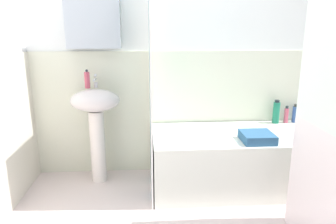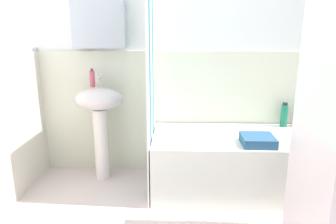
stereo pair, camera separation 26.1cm
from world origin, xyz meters
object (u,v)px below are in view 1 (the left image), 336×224
object	(u,v)px
soap_dispenser	(87,80)
conditioner_bottle	(286,115)
shampoo_bottle	(295,114)
towel_folded	(257,137)
bathtub	(237,160)
sink	(96,115)
lotion_bottle	(276,112)

from	to	relation	value
soap_dispenser	conditioner_bottle	size ratio (longest dim) A/B	1.00
shampoo_bottle	towel_folded	bearing A→B (deg)	-137.58
bathtub	conditioner_bottle	distance (m)	0.72
bathtub	conditioner_bottle	size ratio (longest dim) A/B	8.91
sink	bathtub	distance (m)	1.34
sink	bathtub	xyz separation A→B (m)	(1.27, -0.18, -0.39)
sink	towel_folded	world-z (taller)	sink
bathtub	sink	bearing A→B (deg)	171.97
towel_folded	sink	bearing A→B (deg)	164.03
lotion_bottle	towel_folded	world-z (taller)	lotion_bottle
conditioner_bottle	sink	bearing A→B (deg)	-176.38
lotion_bottle	soap_dispenser	bearing A→B (deg)	-178.49
sink	bathtub	world-z (taller)	sink
sink	soap_dispenser	xyz separation A→B (m)	(-0.07, 0.07, 0.31)
lotion_bottle	towel_folded	distance (m)	0.63
towel_folded	conditioner_bottle	bearing A→B (deg)	47.13
towel_folded	lotion_bottle	bearing A→B (deg)	54.18
soap_dispenser	bathtub	xyz separation A→B (m)	(1.34, -0.25, -0.71)
soap_dispenser	bathtub	world-z (taller)	soap_dispenser
lotion_bottle	sink	bearing A→B (deg)	-176.15
bathtub	lotion_bottle	xyz separation A→B (m)	(0.46, 0.30, 0.36)
conditioner_bottle	towel_folded	xyz separation A→B (m)	(-0.47, -0.51, -0.04)
sink	towel_folded	bearing A→B (deg)	-15.97
soap_dispenser	shampoo_bottle	distance (m)	2.04
shampoo_bottle	towel_folded	distance (m)	0.77
bathtub	conditioner_bottle	world-z (taller)	conditioner_bottle
sink	shampoo_bottle	distance (m)	1.94
shampoo_bottle	conditioner_bottle	size ratio (longest dim) A/B	1.07
sink	soap_dispenser	world-z (taller)	soap_dispenser
shampoo_bottle	towel_folded	xyz separation A→B (m)	(-0.57, -0.52, -0.05)
bathtub	shampoo_bottle	distance (m)	0.80
sink	lotion_bottle	distance (m)	1.73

